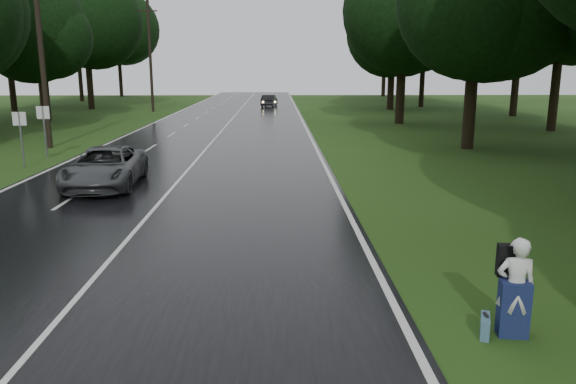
# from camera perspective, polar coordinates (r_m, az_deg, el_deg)

# --- Properties ---
(ground) EXTENTS (160.00, 160.00, 0.00)m
(ground) POSITION_cam_1_polar(r_m,az_deg,el_deg) (10.90, -21.36, -10.84)
(ground) COLOR #264815
(ground) RESTS_ON ground
(road) EXTENTS (12.00, 140.00, 0.04)m
(road) POSITION_cam_1_polar(r_m,az_deg,el_deg) (29.88, -8.34, 4.52)
(road) COLOR black
(road) RESTS_ON ground
(lane_center) EXTENTS (0.12, 140.00, 0.01)m
(lane_center) POSITION_cam_1_polar(r_m,az_deg,el_deg) (29.88, -8.35, 4.57)
(lane_center) COLOR silver
(lane_center) RESTS_ON road
(grey_car) EXTENTS (2.62, 5.16, 1.40)m
(grey_car) POSITION_cam_1_polar(r_m,az_deg,el_deg) (20.77, -18.38, 2.47)
(grey_car) COLOR #424547
(grey_car) RESTS_ON road
(far_car) EXTENTS (1.86, 4.04, 1.28)m
(far_car) POSITION_cam_1_polar(r_m,az_deg,el_deg) (61.85, -1.95, 9.42)
(far_car) COLOR black
(far_car) RESTS_ON road
(hitchhiker) EXTENTS (0.65, 0.60, 1.64)m
(hitchhiker) POSITION_cam_1_polar(r_m,az_deg,el_deg) (9.54, 22.38, -9.39)
(hitchhiker) COLOR silver
(hitchhiker) RESTS_ON ground
(suitcase) EXTENTS (0.29, 0.49, 0.33)m
(suitcase) POSITION_cam_1_polar(r_m,az_deg,el_deg) (9.58, 19.69, -12.91)
(suitcase) COLOR #446C85
(suitcase) RESTS_ON ground
(utility_pole_mid) EXTENTS (1.80, 0.28, 9.21)m
(utility_pole_mid) POSITION_cam_1_polar(r_m,az_deg,el_deg) (32.45, -23.36, 4.22)
(utility_pole_mid) COLOR black
(utility_pole_mid) RESTS_ON ground
(utility_pole_far) EXTENTS (1.80, 0.28, 10.59)m
(utility_pole_far) POSITION_cam_1_polar(r_m,az_deg,el_deg) (56.76, -13.76, 8.08)
(utility_pole_far) COLOR black
(utility_pole_far) RESTS_ON ground
(road_sign_a) EXTENTS (0.57, 0.10, 2.38)m
(road_sign_a) POSITION_cam_1_polar(r_m,az_deg,el_deg) (26.42, -25.58, 2.31)
(road_sign_a) COLOR white
(road_sign_a) RESTS_ON ground
(road_sign_b) EXTENTS (0.59, 0.10, 2.46)m
(road_sign_b) POSITION_cam_1_polar(r_m,az_deg,el_deg) (28.64, -23.61, 3.20)
(road_sign_b) COLOR white
(road_sign_b) RESTS_ON ground
(tree_left_e) EXTENTS (7.83, 7.83, 12.24)m
(tree_left_e) POSITION_cam_1_polar(r_m,az_deg,el_deg) (49.05, -23.60, 6.73)
(tree_left_e) COLOR black
(tree_left_e) RESTS_ON ground
(tree_left_f) EXTENTS (10.05, 10.05, 15.70)m
(tree_left_f) POSITION_cam_1_polar(r_m,az_deg,el_deg) (61.84, -19.61, 8.07)
(tree_left_f) COLOR black
(tree_left_f) RESTS_ON ground
(tree_right_d) EXTENTS (8.65, 8.65, 13.52)m
(tree_right_d) POSITION_cam_1_polar(r_m,az_deg,el_deg) (31.01, 18.00, 4.29)
(tree_right_d) COLOR black
(tree_right_d) RESTS_ON ground
(tree_right_e) EXTENTS (9.31, 9.31, 14.55)m
(tree_right_e) POSITION_cam_1_polar(r_m,az_deg,el_deg) (43.99, 11.40, 6.96)
(tree_right_e) COLOR black
(tree_right_e) RESTS_ON ground
(tree_right_f) EXTENTS (8.32, 8.32, 13.00)m
(tree_right_f) POSITION_cam_1_polar(r_m,az_deg,el_deg) (58.85, 10.48, 8.39)
(tree_right_f) COLOR black
(tree_right_f) RESTS_ON ground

